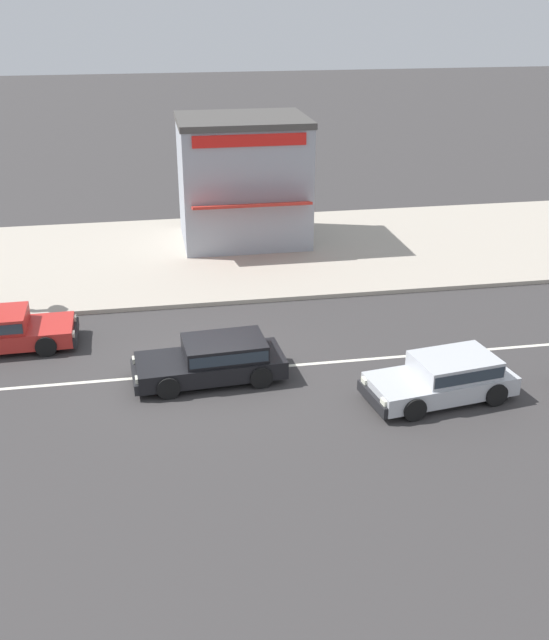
% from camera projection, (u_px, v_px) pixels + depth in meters
% --- Properties ---
extents(ground_plane, '(160.00, 160.00, 0.00)m').
position_uv_depth(ground_plane, '(213.00, 372.00, 20.41)').
color(ground_plane, '#383535').
extents(lane_centre_stripe, '(50.40, 0.14, 0.01)m').
position_uv_depth(lane_centre_stripe, '(213.00, 372.00, 20.41)').
color(lane_centre_stripe, silver).
rests_on(lane_centre_stripe, ground).
extents(kerb_strip, '(68.00, 10.00, 0.15)m').
position_uv_depth(kerb_strip, '(188.00, 256.00, 29.02)').
color(kerb_strip, '#ADA393').
rests_on(kerb_strip, ground).
extents(hatchback_black_1, '(4.10, 1.95, 1.10)m').
position_uv_depth(hatchback_black_1, '(215.00, 358.00, 19.86)').
color(hatchback_black_1, black).
rests_on(hatchback_black_1, ground).
extents(hatchback_silver_3, '(3.97, 2.13, 1.10)m').
position_uv_depth(hatchback_silver_3, '(445.00, 376.00, 18.94)').
color(hatchback_silver_3, '#B7BABF').
rests_on(hatchback_silver_3, ground).
extents(shopfront_corner_warung, '(5.04, 4.84, 4.92)m').
position_uv_depth(shopfront_corner_warung, '(243.00, 180.00, 29.73)').
color(shopfront_corner_warung, '#999EA8').
rests_on(shopfront_corner_warung, kerb_strip).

